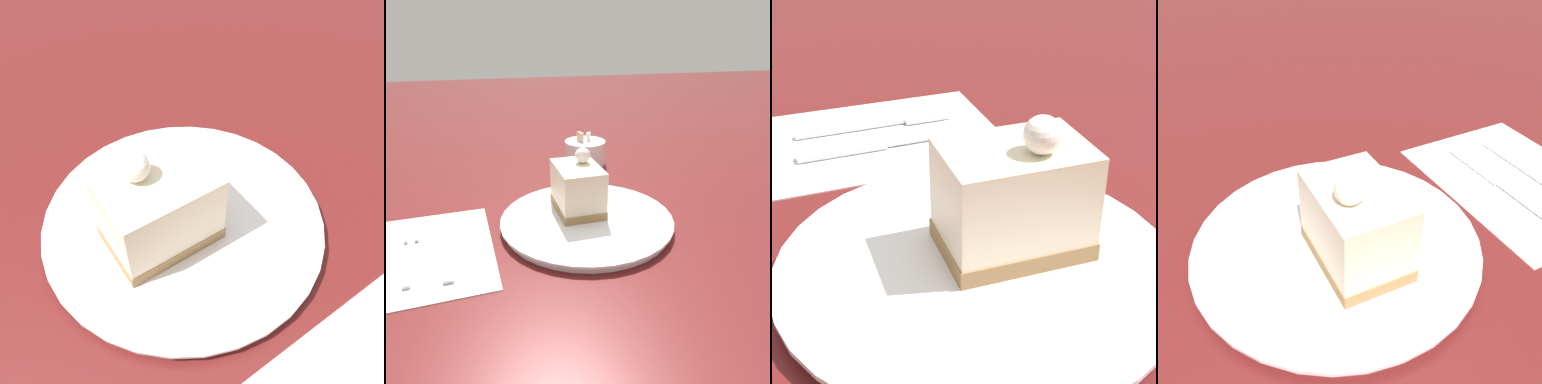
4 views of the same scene
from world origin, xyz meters
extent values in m
plane|color=#5B1919|center=(0.00, 0.00, 0.00)|extent=(4.00, 4.00, 0.00)
cylinder|color=white|center=(0.01, 0.02, 0.01)|extent=(0.28, 0.28, 0.01)
cylinder|color=white|center=(0.01, 0.02, 0.01)|extent=(0.29, 0.29, 0.00)
cube|color=#9E7547|center=(0.01, 0.05, 0.02)|extent=(0.08, 0.11, 0.01)
cube|color=beige|center=(0.01, 0.05, 0.06)|extent=(0.08, 0.11, 0.07)
sphere|color=white|center=(0.02, 0.06, 0.11)|extent=(0.03, 0.03, 0.03)
cube|color=white|center=(-0.24, -0.01, 0.00)|extent=(0.20, 0.26, 0.00)
cube|color=silver|center=(-0.26, -0.04, 0.01)|extent=(0.02, 0.12, 0.00)
cube|color=silver|center=(-0.27, 0.05, 0.01)|extent=(0.03, 0.05, 0.00)
cube|color=silver|center=(-0.21, -0.05, 0.01)|extent=(0.02, 0.09, 0.00)
cube|color=silver|center=(-0.22, 0.04, 0.01)|extent=(0.02, 0.09, 0.00)
camera|label=1|loc=(-0.22, 0.15, 0.37)|focal=40.00mm
camera|label=2|loc=(-0.13, -0.52, 0.31)|focal=35.00mm
camera|label=3|loc=(0.37, -0.09, 0.29)|focal=60.00mm
camera|label=4|loc=(0.12, 0.32, 0.32)|focal=40.00mm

